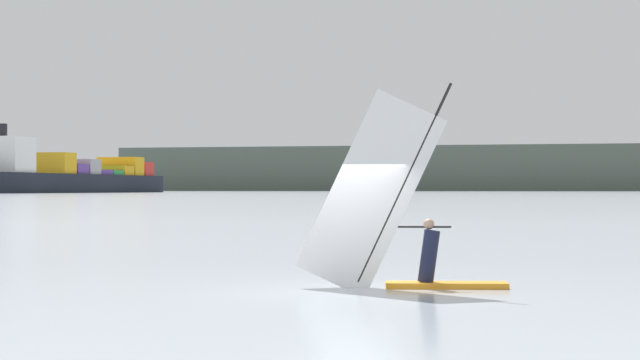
% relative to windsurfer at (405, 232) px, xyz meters
% --- Properties ---
extents(ground_plane, '(4000.00, 4000.00, 0.00)m').
position_rel_windsurfer_xyz_m(ground_plane, '(-1.24, -1.09, -1.14)').
color(ground_plane, '#9EA8B2').
extents(windsurfer, '(4.29, 0.82, 4.36)m').
position_rel_windsurfer_xyz_m(windsurfer, '(0.00, 0.00, 0.00)').
color(windsurfer, orange).
rests_on(windsurfer, ground_plane).
extents(cargo_ship, '(52.84, 168.45, 31.70)m').
position_rel_windsurfer_xyz_m(cargo_ship, '(-188.30, 498.39, 6.97)').
color(cargo_ship, black).
rests_on(cargo_ship, ground_plane).
extents(distant_headland, '(642.75, 492.21, 40.57)m').
position_rel_windsurfer_xyz_m(distant_headland, '(20.01, 1125.49, 19.15)').
color(distant_headland, '#4C564C').
rests_on(distant_headland, ground_plane).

